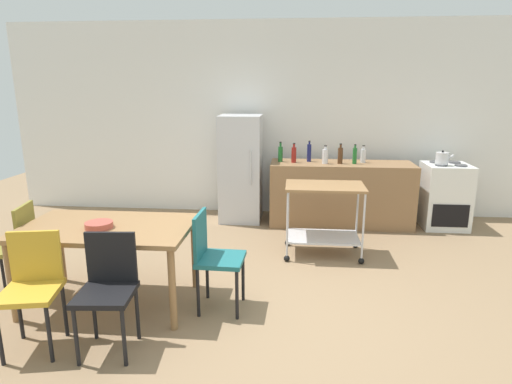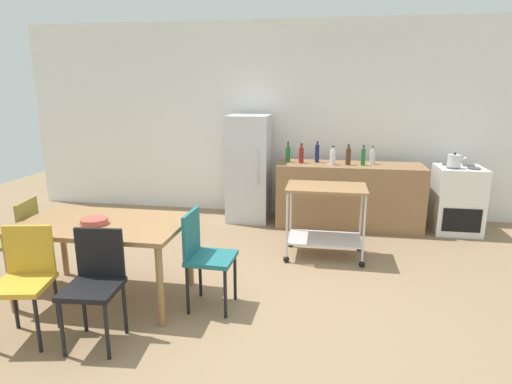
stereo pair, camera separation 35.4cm
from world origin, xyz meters
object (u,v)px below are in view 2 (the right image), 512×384
(bottle_vinegar, at_px, (348,156))
(chair_teal, at_px, (204,253))
(chair_mustard, at_px, (25,275))
(refrigerator, at_px, (249,168))
(kitchen_cart, at_px, (326,210))
(bottle_sparkling_water, at_px, (288,154))
(chair_black, at_px, (95,279))
(bottle_hot_sauce, at_px, (372,157))
(kettle, at_px, (454,161))
(bottle_soda, at_px, (363,157))
(bottle_sesame_oil, at_px, (301,155))
(bottle_soy_sauce, at_px, (317,153))
(bottle_wine, at_px, (333,157))
(dining_table, at_px, (103,230))
(chair_olive, at_px, (18,237))
(stove_oven, at_px, (457,199))
(fruit_bowl, at_px, (94,221))

(bottle_vinegar, bearing_deg, chair_teal, -117.95)
(chair_mustard, xyz_separation_m, refrigerator, (1.16, 3.35, 0.26))
(kitchen_cart, xyz_separation_m, bottle_sparkling_water, (-0.56, 1.23, 0.44))
(chair_black, xyz_separation_m, bottle_hot_sauce, (2.33, 3.28, 0.48))
(bottle_sparkling_water, bearing_deg, chair_teal, -100.78)
(bottle_sparkling_water, relative_size, kettle, 1.19)
(refrigerator, relative_size, bottle_soda, 5.69)
(chair_mustard, relative_size, bottle_sesame_oil, 3.24)
(bottle_soy_sauce, xyz_separation_m, bottle_wine, (0.22, -0.15, -0.02))
(dining_table, bearing_deg, chair_olive, 175.72)
(bottle_wine, height_order, bottle_vinegar, bottle_vinegar)
(bottle_sparkling_water, height_order, kettle, bottle_sparkling_water)
(chair_black, height_order, bottle_vinegar, bottle_vinegar)
(bottle_soy_sauce, xyz_separation_m, bottle_hot_sauce, (0.76, -0.02, -0.03))
(chair_olive, height_order, kitchen_cart, chair_olive)
(bottle_wine, bearing_deg, stove_oven, 3.12)
(bottle_sesame_oil, bearing_deg, dining_table, -122.92)
(chair_black, bearing_deg, refrigerator, 75.40)
(bottle_soy_sauce, relative_size, fruit_bowl, 1.25)
(chair_mustard, distance_m, bottle_soy_sauce, 3.99)
(chair_mustard, bearing_deg, chair_black, -8.42)
(kettle, bearing_deg, stove_oven, 39.67)
(dining_table, xyz_separation_m, bottle_soda, (2.49, 2.50, 0.35))
(chair_black, relative_size, chair_olive, 1.00)
(bottle_vinegar, bearing_deg, chair_black, -122.30)
(chair_mustard, xyz_separation_m, fruit_bowl, (0.25, 0.63, 0.26))
(chair_teal, distance_m, stove_oven, 3.82)
(refrigerator, bearing_deg, bottle_soda, -5.22)
(chair_olive, relative_size, refrigerator, 0.57)
(kitchen_cart, distance_m, bottle_soda, 1.32)
(fruit_bowl, bearing_deg, chair_mustard, -112.11)
(bottle_soy_sauce, bearing_deg, kettle, -5.12)
(bottle_sparkling_water, xyz_separation_m, bottle_vinegar, (0.84, -0.09, 0.00))
(dining_table, height_order, refrigerator, refrigerator)
(refrigerator, xyz_separation_m, kettle, (2.78, -0.18, 0.23))
(bottle_soy_sauce, relative_size, bottle_vinegar, 1.06)
(chair_mustard, bearing_deg, bottle_sesame_oil, 47.90)
(stove_oven, xyz_separation_m, bottle_hot_sauce, (-1.15, 0.04, 0.55))
(chair_black, relative_size, chair_teal, 1.00)
(kitchen_cart, relative_size, bottle_vinegar, 3.23)
(stove_oven, distance_m, bottle_soda, 1.41)
(fruit_bowl, bearing_deg, stove_oven, 34.75)
(chair_mustard, bearing_deg, chair_teal, 17.67)
(bottle_sparkling_water, bearing_deg, bottle_soda, -4.37)
(bottle_hot_sauce, distance_m, kettle, 1.04)
(fruit_bowl, bearing_deg, bottle_vinegar, 47.88)
(bottle_sesame_oil, bearing_deg, bottle_hot_sauce, 4.32)
(chair_olive, xyz_separation_m, stove_oven, (4.71, 2.50, -0.07))
(kitchen_cart, relative_size, bottle_wine, 3.56)
(dining_table, distance_m, chair_teal, 0.97)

